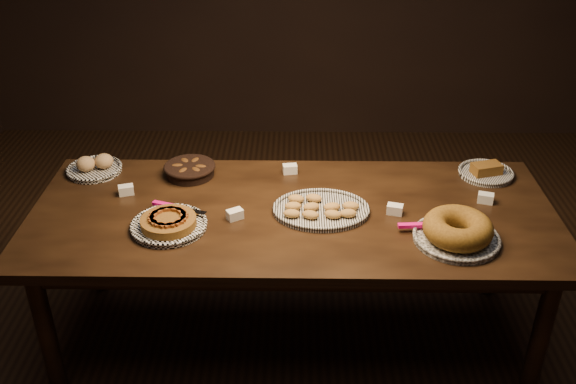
{
  "coord_description": "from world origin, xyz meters",
  "views": [
    {
      "loc": [
        0.01,
        -2.49,
        2.29
      ],
      "look_at": [
        -0.02,
        0.05,
        0.82
      ],
      "focal_mm": 40.0,
      "sensor_mm": 36.0,
      "label": 1
    }
  ],
  "objects_px": {
    "buffet_table": "(293,224)",
    "apple_tart_plate": "(169,223)",
    "madeleine_platter": "(320,209)",
    "bundt_cake_plate": "(457,231)"
  },
  "relations": [
    {
      "from": "buffet_table",
      "to": "apple_tart_plate",
      "type": "height_order",
      "value": "apple_tart_plate"
    },
    {
      "from": "madeleine_platter",
      "to": "bundt_cake_plate",
      "type": "relative_size",
      "value": 1.0
    },
    {
      "from": "apple_tart_plate",
      "to": "madeleine_platter",
      "type": "distance_m",
      "value": 0.68
    },
    {
      "from": "buffet_table",
      "to": "apple_tart_plate",
      "type": "bearing_deg",
      "value": -164.66
    },
    {
      "from": "apple_tart_plate",
      "to": "bundt_cake_plate",
      "type": "distance_m",
      "value": 1.24
    },
    {
      "from": "apple_tart_plate",
      "to": "madeleine_platter",
      "type": "bearing_deg",
      "value": 36.59
    },
    {
      "from": "buffet_table",
      "to": "apple_tart_plate",
      "type": "distance_m",
      "value": 0.57
    },
    {
      "from": "buffet_table",
      "to": "madeleine_platter",
      "type": "bearing_deg",
      "value": -5.62
    },
    {
      "from": "apple_tart_plate",
      "to": "madeleine_platter",
      "type": "relative_size",
      "value": 0.78
    },
    {
      "from": "buffet_table",
      "to": "bundt_cake_plate",
      "type": "xyz_separation_m",
      "value": [
        0.69,
        -0.23,
        0.12
      ]
    }
  ]
}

